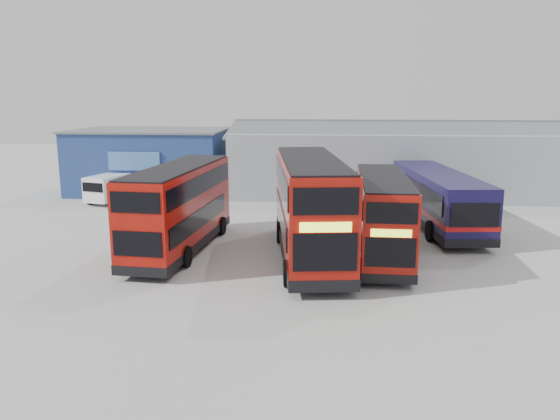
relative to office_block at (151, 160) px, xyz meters
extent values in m
plane|color=#A1A19C|center=(14.00, -17.99, -2.58)|extent=(120.00, 120.00, 0.00)
cube|color=navy|center=(0.00, 0.01, -0.08)|extent=(12.00, 8.00, 5.00)
cube|color=#595E62|center=(0.00, 0.01, 2.47)|extent=(12.30, 8.30, 0.15)
cube|color=#4274BC|center=(0.00, -4.09, 0.42)|extent=(3.96, 0.15, 1.40)
cube|color=#969BA3|center=(22.00, 2.01, -0.08)|extent=(30.00, 12.00, 5.00)
cube|color=#595E62|center=(22.00, -0.79, 2.67)|extent=(30.50, 6.33, 1.29)
cube|color=#595E62|center=(22.00, 4.80, 2.67)|extent=(30.50, 6.33, 1.29)
cube|color=#991008|center=(7.01, -17.29, -0.24)|extent=(3.29, 10.50, 3.99)
cube|color=black|center=(7.01, -17.29, -2.04)|extent=(3.33, 10.54, 0.44)
cube|color=black|center=(8.23, -17.79, -0.71)|extent=(0.76, 8.73, 0.93)
cube|color=black|center=(5.74, -17.58, -0.71)|extent=(0.76, 8.73, 0.93)
cube|color=black|center=(8.26, -17.39, 0.96)|extent=(0.84, 9.71, 0.93)
cube|color=black|center=(5.77, -17.19, 0.96)|extent=(0.84, 9.71, 0.93)
cube|color=black|center=(7.43, -12.12, -0.81)|extent=(2.21, 0.23, 1.33)
cube|color=black|center=(7.43, -12.12, 0.96)|extent=(2.21, 0.23, 0.93)
cube|color=#C7DC2E|center=(7.43, -12.11, 0.08)|extent=(1.77, 0.18, 0.34)
cube|color=black|center=(6.59, -22.46, -0.81)|extent=(2.16, 0.22, 1.08)
cube|color=black|center=(6.59, -22.46, 0.96)|extent=(2.16, 0.22, 0.89)
cube|color=black|center=(7.01, -17.29, 1.77)|extent=(3.13, 10.34, 0.10)
cylinder|color=black|center=(8.48, -13.81, -2.07)|extent=(0.40, 1.05, 1.02)
cylinder|color=black|center=(6.13, -13.62, -2.07)|extent=(0.40, 1.05, 1.02)
cylinder|color=black|center=(7.98, -19.99, -2.07)|extent=(0.40, 1.05, 1.02)
cylinder|color=black|center=(5.63, -19.80, -2.07)|extent=(0.40, 1.05, 1.02)
cube|color=#991008|center=(13.69, -18.01, 0.05)|extent=(4.25, 11.87, 4.48)
cube|color=black|center=(13.69, -18.01, -1.97)|extent=(4.30, 11.92, 0.50)
cube|color=black|center=(12.24, -17.75, -0.48)|extent=(1.33, 9.77, 1.05)
cube|color=black|center=(15.03, -17.39, -0.48)|extent=(1.33, 9.77, 1.05)
cube|color=black|center=(12.30, -18.19, 1.40)|extent=(1.47, 10.86, 1.05)
cube|color=black|center=(15.08, -17.83, 1.40)|extent=(1.47, 10.86, 1.05)
cube|color=black|center=(14.45, -23.79, -0.59)|extent=(2.47, 0.38, 1.49)
cube|color=black|center=(14.45, -23.79, 1.40)|extent=(2.47, 0.38, 1.05)
cube|color=#C7DC2E|center=(14.45, -23.80, 0.41)|extent=(1.98, 0.30, 0.39)
cube|color=black|center=(12.94, -12.23, -0.59)|extent=(2.42, 0.37, 1.22)
cube|color=black|center=(12.94, -12.23, 1.40)|extent=(2.42, 0.37, 1.00)
cube|color=black|center=(13.69, -18.01, 2.31)|extent=(4.06, 11.69, 0.11)
cylinder|color=black|center=(12.90, -22.19, -2.00)|extent=(0.50, 1.19, 1.15)
cylinder|color=black|center=(15.53, -21.84, -2.00)|extent=(0.50, 1.19, 1.15)
cylinder|color=black|center=(11.99, -15.28, -2.00)|extent=(0.50, 1.19, 1.15)
cylinder|color=black|center=(14.63, -14.93, -2.00)|extent=(0.50, 1.19, 1.15)
cube|color=#991008|center=(17.19, -17.60, -0.42)|extent=(2.50, 9.58, 3.68)
cube|color=black|center=(17.19, -17.60, -2.08)|extent=(2.53, 9.62, 0.41)
cube|color=black|center=(16.05, -17.21, -0.85)|extent=(0.24, 8.08, 0.86)
cube|color=black|center=(18.35, -17.27, -0.85)|extent=(0.24, 8.08, 0.86)
cube|color=black|center=(16.04, -17.58, 0.69)|extent=(0.26, 8.99, 0.86)
cube|color=black|center=(18.34, -17.63, 0.69)|extent=(0.26, 8.99, 0.86)
cube|color=black|center=(17.08, -22.39, -0.95)|extent=(2.04, 0.09, 1.23)
cube|color=black|center=(17.08, -22.39, 0.69)|extent=(2.04, 0.09, 0.86)
cube|color=#C7DC2E|center=(17.08, -22.40, -0.13)|extent=(1.63, 0.08, 0.32)
cube|color=black|center=(17.30, -12.82, -0.95)|extent=(2.00, 0.09, 1.00)
cube|color=black|center=(17.30, -12.82, 0.69)|extent=(2.00, 0.09, 0.82)
cube|color=black|center=(17.19, -17.60, 1.43)|extent=(2.36, 9.44, 0.09)
cylinder|color=black|center=(16.02, -20.89, -2.11)|extent=(0.31, 0.95, 0.94)
cylinder|color=black|center=(18.20, -20.94, -2.11)|extent=(0.31, 0.95, 0.94)
cylinder|color=black|center=(16.16, -15.17, -2.11)|extent=(0.31, 0.95, 0.94)
cylinder|color=black|center=(18.34, -15.23, -2.11)|extent=(0.31, 0.95, 0.94)
cube|color=#0E0D3D|center=(21.19, -10.76, -0.72)|extent=(3.99, 12.42, 2.94)
cube|color=black|center=(21.19, -10.76, -1.99)|extent=(4.04, 12.47, 0.44)
cube|color=#B40D0E|center=(21.19, -10.76, -1.25)|extent=(4.03, 12.46, 0.28)
cube|color=black|center=(22.63, -10.95, -0.25)|extent=(1.09, 10.16, 1.05)
cube|color=black|center=(19.82, -11.23, -0.25)|extent=(1.09, 10.16, 1.05)
cube|color=black|center=(20.57, -4.66, -0.53)|extent=(2.49, 0.31, 1.44)
cube|color=black|center=(21.81, -16.85, -0.53)|extent=(2.43, 0.30, 1.22)
cylinder|color=black|center=(22.08, -6.32, -2.00)|extent=(0.47, 1.18, 1.15)
cylinder|color=black|center=(19.43, -6.59, -2.00)|extent=(0.47, 1.18, 1.15)
cylinder|color=black|center=(22.86, -14.04, -2.00)|extent=(0.47, 1.18, 1.15)
cylinder|color=black|center=(20.21, -14.31, -2.00)|extent=(0.47, 1.18, 1.15)
cube|color=white|center=(-1.47, -4.74, -1.40)|extent=(3.02, 5.05, 1.79)
cube|color=black|center=(-2.08, -7.04, -1.12)|extent=(1.66, 0.48, 0.66)
cube|color=black|center=(-2.79, -5.96, -1.12)|extent=(0.26, 0.83, 0.57)
cube|color=black|center=(-0.92, -6.44, -1.12)|extent=(0.26, 0.83, 0.57)
cylinder|color=black|center=(-2.76, -6.06, -2.24)|extent=(0.39, 0.72, 0.68)
cylinder|color=black|center=(-1.00, -6.52, -2.24)|extent=(0.39, 0.72, 0.68)
cylinder|color=black|center=(-1.95, -2.96, -2.24)|extent=(0.39, 0.72, 0.68)
cylinder|color=black|center=(-0.19, -3.41, -2.24)|extent=(0.39, 0.72, 0.68)
camera|label=1|loc=(14.43, -43.91, 5.32)|focal=35.00mm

